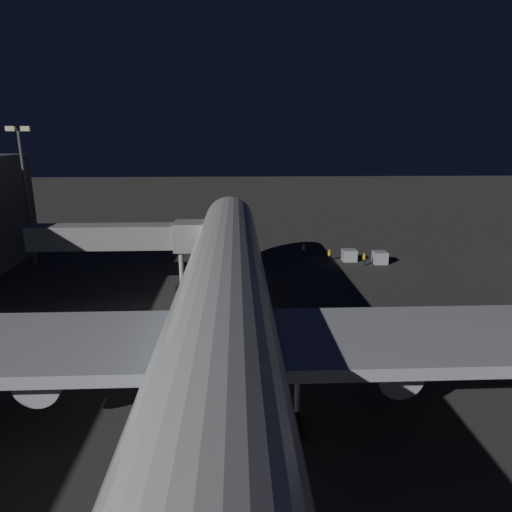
# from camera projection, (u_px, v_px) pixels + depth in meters

# --- Properties ---
(ground_plane) EXTENTS (320.00, 320.00, 0.00)m
(ground_plane) POSITION_uv_depth(u_px,v_px,m) (227.00, 344.00, 36.31)
(ground_plane) COLOR #383533
(airliner_at_gate) EXTENTS (58.84, 71.35, 20.37)m
(airliner_at_gate) POSITION_uv_depth(u_px,v_px,m) (222.00, 324.00, 25.32)
(airliner_at_gate) COLOR silver
(airliner_at_gate) RESTS_ON ground_plane
(jet_bridge) EXTENTS (18.40, 3.40, 7.62)m
(jet_bridge) POSITION_uv_depth(u_px,v_px,m) (132.00, 237.00, 47.24)
(jet_bridge) COLOR #9E9E99
(jet_bridge) RESTS_ON ground_plane
(apron_floodlight_mast) EXTENTS (2.90, 0.50, 17.55)m
(apron_floodlight_mast) POSITION_uv_depth(u_px,v_px,m) (26.00, 187.00, 56.11)
(apron_floodlight_mast) COLOR #59595E
(apron_floodlight_mast) RESTS_ON ground_plane
(baggage_container_near_belt) EXTENTS (1.88, 1.64, 1.56)m
(baggage_container_near_belt) POSITION_uv_depth(u_px,v_px,m) (349.00, 255.00, 60.60)
(baggage_container_near_belt) COLOR #B7BABF
(baggage_container_near_belt) RESTS_ON ground_plane
(baggage_container_mid_row) EXTENTS (1.77, 1.76, 1.61)m
(baggage_container_mid_row) POSITION_uv_depth(u_px,v_px,m) (380.00, 258.00, 59.39)
(baggage_container_mid_row) COLOR #B7BABF
(baggage_container_mid_row) RESTS_ON ground_plane
(ground_crew_near_nose_gear) EXTENTS (0.40, 0.40, 1.78)m
(ground_crew_near_nose_gear) POSITION_uv_depth(u_px,v_px,m) (303.00, 249.00, 63.00)
(ground_crew_near_nose_gear) COLOR black
(ground_crew_near_nose_gear) RESTS_ON ground_plane
(ground_crew_marshaller_fwd) EXTENTS (0.40, 0.40, 1.67)m
(ground_crew_marshaller_fwd) POSITION_uv_depth(u_px,v_px,m) (329.00, 255.00, 60.44)
(ground_crew_marshaller_fwd) COLOR black
(ground_crew_marshaller_fwd) RESTS_ON ground_plane
(ground_crew_under_port_wing) EXTENTS (0.40, 0.40, 1.80)m
(ground_crew_under_port_wing) POSITION_uv_depth(u_px,v_px,m) (364.00, 259.00, 58.09)
(ground_crew_under_port_wing) COLOR black
(ground_crew_under_port_wing) RESTS_ON ground_plane
(traffic_cone_nose_port) EXTENTS (0.36, 0.36, 0.55)m
(traffic_cone_nose_port) POSITION_uv_depth(u_px,v_px,m) (247.00, 260.00, 60.10)
(traffic_cone_nose_port) COLOR orange
(traffic_cone_nose_port) RESTS_ON ground_plane
(traffic_cone_nose_starboard) EXTENTS (0.36, 0.36, 0.55)m
(traffic_cone_nose_starboard) POSITION_uv_depth(u_px,v_px,m) (214.00, 261.00, 59.92)
(traffic_cone_nose_starboard) COLOR orange
(traffic_cone_nose_starboard) RESTS_ON ground_plane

